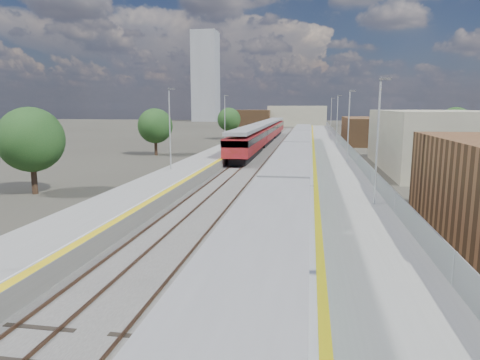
# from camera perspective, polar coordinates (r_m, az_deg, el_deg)

# --- Properties ---
(ground) EXTENTS (320.00, 320.00, 0.00)m
(ground) POSITION_cam_1_polar(r_m,az_deg,el_deg) (54.74, 6.45, 2.54)
(ground) COLOR #47443A
(ground) RESTS_ON ground
(ballast_bed) EXTENTS (10.50, 155.00, 0.06)m
(ballast_bed) POSITION_cam_1_polar(r_m,az_deg,el_deg) (57.37, 4.33, 2.94)
(ballast_bed) COLOR #565451
(ballast_bed) RESTS_ON ground
(tracks) EXTENTS (8.96, 160.00, 0.17)m
(tracks) POSITION_cam_1_polar(r_m,az_deg,el_deg) (58.97, 5.05, 3.19)
(tracks) COLOR #4C3323
(tracks) RESTS_ON ground
(platform_right) EXTENTS (4.70, 155.00, 8.52)m
(platform_right) POSITION_cam_1_polar(r_m,az_deg,el_deg) (57.15, 11.89, 3.24)
(platform_right) COLOR slate
(platform_right) RESTS_ON ground
(platform_left) EXTENTS (4.30, 155.00, 8.52)m
(platform_left) POSITION_cam_1_polar(r_m,az_deg,el_deg) (58.28, -2.35, 3.55)
(platform_left) COLOR slate
(platform_left) RESTS_ON ground
(buildings) EXTENTS (72.00, 185.50, 40.00)m
(buildings) POSITION_cam_1_polar(r_m,az_deg,el_deg) (144.40, 1.04, 11.33)
(buildings) COLOR brown
(buildings) RESTS_ON ground
(green_train) EXTENTS (2.80, 78.11, 3.09)m
(green_train) POSITION_cam_1_polar(r_m,az_deg,el_deg) (38.63, 7.52, 2.75)
(green_train) COLOR black
(green_train) RESTS_ON ground
(red_train) EXTENTS (3.09, 62.49, 3.89)m
(red_train) POSITION_cam_1_polar(r_m,az_deg,el_deg) (77.79, 3.28, 6.43)
(red_train) COLOR black
(red_train) RESTS_ON ground
(tree_a) EXTENTS (5.04, 5.04, 6.83)m
(tree_a) POSITION_cam_1_polar(r_m,az_deg,el_deg) (37.05, -26.11, 4.84)
(tree_a) COLOR #382619
(tree_a) RESTS_ON ground
(tree_b) EXTENTS (4.86, 4.86, 6.59)m
(tree_b) POSITION_cam_1_polar(r_m,az_deg,el_deg) (61.43, -11.24, 7.09)
(tree_b) COLOR #382619
(tree_b) RESTS_ON ground
(tree_c) EXTENTS (4.85, 4.85, 6.57)m
(tree_c) POSITION_cam_1_polar(r_m,az_deg,el_deg) (89.69, -1.47, 8.06)
(tree_c) COLOR #382619
(tree_c) RESTS_ON ground
(tree_d) EXTENTS (4.99, 4.99, 6.77)m
(tree_d) POSITION_cam_1_polar(r_m,az_deg,el_deg) (74.40, 26.75, 6.76)
(tree_d) COLOR #382619
(tree_d) RESTS_ON ground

